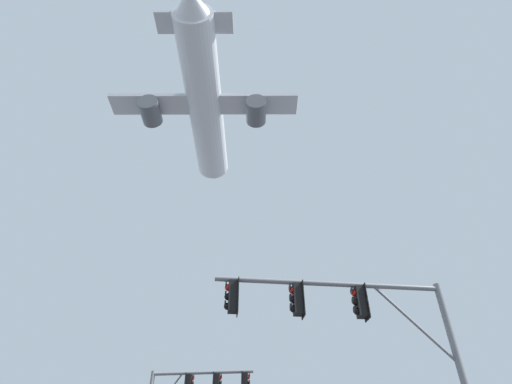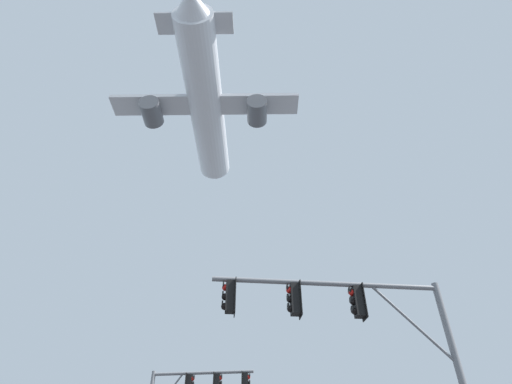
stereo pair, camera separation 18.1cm
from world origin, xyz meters
The scene contains 2 objects.
signal_pole_near centered at (2.81, 7.17, 5.13)m, with size 6.86×1.06×6.60m.
airplane centered at (-6.20, 26.87, 37.10)m, with size 21.10×27.31×7.49m.
Camera 2 is at (0.17, -4.15, 1.52)m, focal length 28.11 mm.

